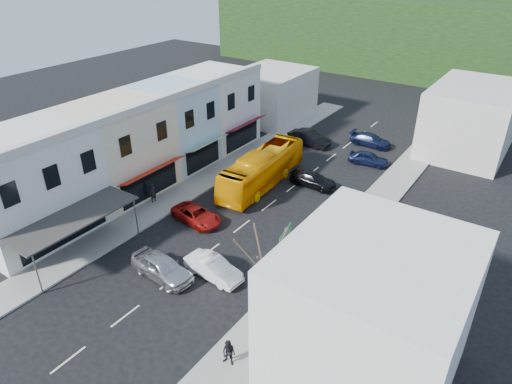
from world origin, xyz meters
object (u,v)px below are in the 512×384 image
(direction_sign, at_px, (284,258))
(traffic_signal, at_px, (429,118))
(bus, at_px, (262,169))
(pedestrian_left, at_px, (153,193))
(car_silver, at_px, (162,268))
(pedestrian_right, at_px, (229,352))
(street_tree, at_px, (265,274))
(car_white, at_px, (213,268))
(car_red, at_px, (196,214))

(direction_sign, xyz_separation_m, traffic_signal, (0.20, 31.08, 0.25))
(bus, height_order, pedestrian_left, bus)
(pedestrian_left, bearing_deg, car_silver, -124.54)
(pedestrian_left, relative_size, pedestrian_right, 1.00)
(bus, bearing_deg, pedestrian_right, -64.75)
(street_tree, bearing_deg, pedestrian_right, -89.36)
(car_white, height_order, pedestrian_right, pedestrian_right)
(car_silver, relative_size, direction_sign, 0.99)
(pedestrian_right, bearing_deg, direction_sign, 89.77)
(pedestrian_left, distance_m, street_tree, 17.41)
(bus, xyz_separation_m, traffic_signal, (9.23, 20.01, 0.91))
(car_white, distance_m, pedestrian_right, 7.55)
(street_tree, bearing_deg, car_red, 149.16)
(bus, relative_size, street_tree, 1.50)
(bus, relative_size, car_silver, 2.64)
(car_silver, xyz_separation_m, car_white, (2.81, 1.95, 0.00))
(car_red, relative_size, pedestrian_left, 2.71)
(bus, xyz_separation_m, car_silver, (1.88, -14.91, -0.85))
(bus, xyz_separation_m, street_tree, (10.01, -14.83, 2.31))
(car_white, xyz_separation_m, pedestrian_left, (-10.49, 4.82, 0.30))
(car_silver, xyz_separation_m, traffic_signal, (7.35, 34.92, 1.76))
(pedestrian_left, relative_size, street_tree, 0.22)
(direction_sign, bearing_deg, bus, 118.77)
(pedestrian_right, distance_m, direction_sign, 7.38)
(car_white, distance_m, pedestrian_left, 11.55)
(pedestrian_right, bearing_deg, pedestrian_left, 139.15)
(pedestrian_left, height_order, pedestrian_right, same)
(pedestrian_left, height_order, traffic_signal, traffic_signal)
(car_white, relative_size, street_tree, 0.57)
(car_white, distance_m, street_tree, 6.47)
(street_tree, bearing_deg, bus, 124.03)
(pedestrian_right, bearing_deg, street_tree, 82.37)
(pedestrian_left, distance_m, traffic_signal, 31.95)
(direction_sign, bearing_deg, car_red, 154.32)
(direction_sign, bearing_deg, pedestrian_right, -92.42)
(car_silver, height_order, car_white, same)
(traffic_signal, bearing_deg, car_red, 50.29)
(bus, xyz_separation_m, car_white, (4.69, -12.96, -0.85))
(car_silver, distance_m, pedestrian_left, 10.25)
(pedestrian_right, distance_m, street_tree, 4.48)
(car_red, distance_m, direction_sign, 10.26)
(car_white, distance_m, traffic_signal, 33.33)
(car_white, relative_size, direction_sign, 0.99)
(direction_sign, bearing_deg, traffic_signal, 79.17)
(car_red, xyz_separation_m, pedestrian_right, (10.81, -9.87, 0.30))
(bus, distance_m, pedestrian_left, 10.01)
(pedestrian_right, relative_size, direction_sign, 0.38)
(pedestrian_left, xyz_separation_m, pedestrian_right, (15.86, -10.13, 0.00))
(car_silver, bearing_deg, car_red, 26.24)
(car_white, distance_m, car_red, 7.10)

